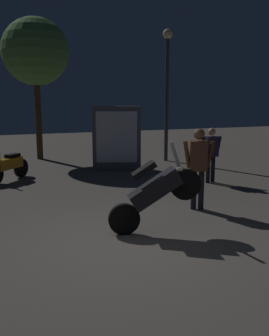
% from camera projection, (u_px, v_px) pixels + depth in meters
% --- Properties ---
extents(ground_plane, '(40.00, 40.00, 0.00)m').
position_uv_depth(ground_plane, '(130.00, 243.00, 6.22)').
color(ground_plane, '#605951').
extents(motorcycle_black_foreground, '(1.65, 0.48, 1.63)m').
position_uv_depth(motorcycle_black_foreground, '(155.00, 192.00, 6.58)').
color(motorcycle_black_foreground, black).
rests_on(motorcycle_black_foreground, ground_plane).
extents(motorcycle_orange_parked_left, '(1.21, 1.28, 1.11)m').
position_uv_depth(motorcycle_orange_parked_left, '(9.00, 166.00, 10.83)').
color(motorcycle_orange_parked_left, black).
rests_on(motorcycle_orange_parked_left, ground_plane).
extents(person_rider_beside, '(0.65, 0.36, 1.75)m').
position_uv_depth(person_rider_beside, '(198.00, 161.00, 7.94)').
color(person_rider_beside, black).
rests_on(person_rider_beside, ground_plane).
extents(person_bystander_far, '(0.66, 0.24, 1.55)m').
position_uv_depth(person_bystander_far, '(211.00, 151.00, 10.51)').
color(person_bystander_far, black).
rests_on(person_bystander_far, ground_plane).
extents(streetlamp_near, '(0.36, 0.36, 4.82)m').
position_uv_depth(streetlamp_near, '(167.00, 78.00, 13.83)').
color(streetlamp_near, '#38383D').
rests_on(streetlamp_near, ground_plane).
extents(tree_left_bg, '(2.51, 2.51, 5.33)m').
position_uv_depth(tree_left_bg, '(35.00, 52.00, 14.06)').
color(tree_left_bg, '#4C331E').
rests_on(tree_left_bg, ground_plane).
extents(kiosk_billboard, '(1.68, 0.97, 2.10)m').
position_uv_depth(kiosk_billboard, '(117.00, 138.00, 12.57)').
color(kiosk_billboard, '#595960').
rests_on(kiosk_billboard, ground_plane).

